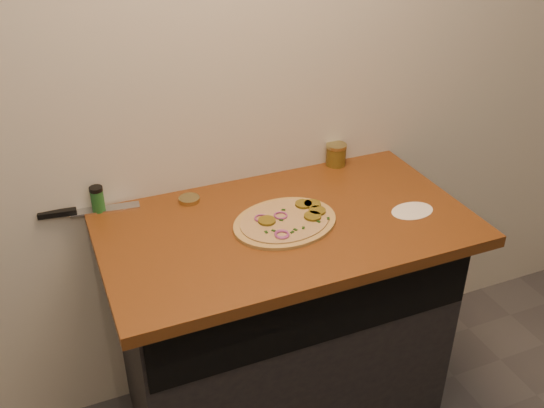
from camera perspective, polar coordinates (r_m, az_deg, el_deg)
name	(u,v)px	position (r m, az deg, el deg)	size (l,w,h in m)	color
cabinet	(281,325)	(2.27, 0.86, -11.32)	(1.10, 0.60, 0.86)	black
countertop	(286,226)	(1.98, 1.30, -2.09)	(1.20, 0.70, 0.04)	brown
pizza	(286,221)	(1.95, 1.33, -1.62)	(0.42, 0.42, 0.02)	tan
chefs_knife	(80,211)	(2.11, -17.61, -0.65)	(0.33, 0.08, 0.02)	#B7BAC1
mason_jar_lid	(189,199)	(2.09, -7.80, 0.43)	(0.07, 0.07, 0.02)	tan
salsa_jar	(336,154)	(2.32, 6.05, 4.66)	(0.08, 0.08, 0.09)	maroon
spice_shaker	(97,199)	(2.08, -16.11, 0.46)	(0.04, 0.04, 0.09)	#1C5823
flour_spill	(412,211)	(2.08, 13.06, -0.63)	(0.15, 0.15, 0.00)	silver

